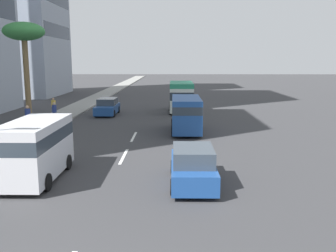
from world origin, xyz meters
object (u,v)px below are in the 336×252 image
at_px(van_fourth, 186,112).
at_px(pedestrian_mid_block, 28,116).
at_px(palm_tree, 24,36).
at_px(van_lead, 35,147).
at_px(car_second, 107,107).
at_px(pedestrian_near_lamp, 54,111).
at_px(car_fifth, 193,166).
at_px(minibus_third, 181,96).
at_px(pedestrian_by_tree, 54,106).

distance_m(van_fourth, pedestrian_mid_block, 11.46).
bearing_deg(palm_tree, pedestrian_mid_block, -161.06).
height_order(van_lead, palm_tree, palm_tree).
distance_m(car_second, palm_tree, 10.42).
bearing_deg(car_second, pedestrian_near_lamp, -31.49).
bearing_deg(palm_tree, van_lead, -158.02).
bearing_deg(car_fifth, pedestrian_mid_block, 45.20).
bearing_deg(car_fifth, minibus_third, 0.06).
relative_size(minibus_third, pedestrian_mid_block, 3.30).
xyz_separation_m(car_fifth, pedestrian_mid_block, (11.26, 11.34, 0.40)).
height_order(car_second, pedestrian_by_tree, pedestrian_by_tree).
bearing_deg(pedestrian_by_tree, minibus_third, 30.06).
relative_size(minibus_third, car_fifth, 1.38).
bearing_deg(palm_tree, minibus_third, -54.20).
xyz_separation_m(van_lead, car_second, (19.68, 0.27, -0.73)).
relative_size(pedestrian_by_tree, palm_tree, 0.20).
bearing_deg(van_fourth, palm_tree, 80.89).
bearing_deg(pedestrian_near_lamp, minibus_third, 140.98).
bearing_deg(pedestrian_near_lamp, car_fifth, 50.73).
relative_size(van_fourth, palm_tree, 0.68).
bearing_deg(van_lead, minibus_third, 162.48).
distance_m(van_lead, car_second, 19.70).
height_order(van_fourth, pedestrian_mid_block, van_fourth).
xyz_separation_m(van_lead, minibus_third, (21.74, -6.86, 0.16)).
bearing_deg(car_second, pedestrian_mid_block, -24.90).
xyz_separation_m(car_fifth, pedestrian_by_tree, (18.79, 11.88, 0.25)).
bearing_deg(minibus_third, van_lead, 162.48).
bearing_deg(van_fourth, van_lead, 147.64).
relative_size(car_second, pedestrian_near_lamp, 2.81).
distance_m(minibus_third, van_fourth, 10.70).
height_order(van_fourth, pedestrian_by_tree, van_fourth).
height_order(car_fifth, pedestrian_by_tree, pedestrian_by_tree).
relative_size(van_fourth, pedestrian_near_lamp, 3.24).
height_order(car_second, palm_tree, palm_tree).
xyz_separation_m(van_lead, palm_tree, (13.00, 5.25, 5.53)).
height_order(minibus_third, van_fourth, minibus_third).
relative_size(van_lead, pedestrian_mid_block, 2.73).
bearing_deg(pedestrian_mid_block, car_fifth, -99.72).
bearing_deg(pedestrian_mid_block, minibus_third, -10.56).
height_order(van_lead, car_second, van_lead).
bearing_deg(pedestrian_near_lamp, van_lead, 29.63).
xyz_separation_m(van_lead, pedestrian_mid_block, (10.68, 4.45, -0.30)).
distance_m(car_second, pedestrian_near_lamp, 6.45).
relative_size(pedestrian_near_lamp, pedestrian_by_tree, 1.04).
distance_m(car_second, minibus_third, 7.48).
bearing_deg(van_fourth, pedestrian_near_lamp, 73.53).
distance_m(pedestrian_near_lamp, palm_tree, 6.27).
xyz_separation_m(pedestrian_near_lamp, pedestrian_mid_block, (-3.51, 0.81, 0.11)).
height_order(pedestrian_by_tree, palm_tree, palm_tree).
xyz_separation_m(car_second, pedestrian_near_lamp, (-5.50, 3.37, 0.32)).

